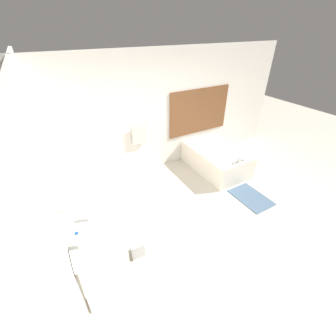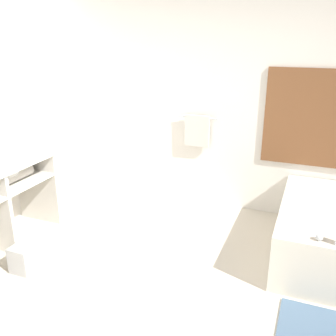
{
  "view_description": "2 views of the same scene",
  "coord_description": "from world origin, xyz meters",
  "px_view_note": "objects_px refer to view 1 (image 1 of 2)",
  "views": [
    {
      "loc": [
        -2.02,
        -2.14,
        3.07
      ],
      "look_at": [
        -0.31,
        0.84,
        0.85
      ],
      "focal_mm": 24.0,
      "sensor_mm": 36.0,
      "label": 1
    },
    {
      "loc": [
        1.07,
        -2.25,
        2.13
      ],
      "look_at": [
        -0.26,
        1.06,
        0.85
      ],
      "focal_mm": 40.0,
      "sensor_mm": 36.0,
      "label": 2
    }
  ],
  "objects_px": {
    "water_bottle_1": "(79,240)",
    "soap_dispenser": "(89,215)",
    "waste_bin": "(136,248)",
    "bathtub": "(216,158)"
  },
  "relations": [
    {
      "from": "soap_dispenser",
      "to": "waste_bin",
      "type": "height_order",
      "value": "soap_dispenser"
    },
    {
      "from": "bathtub",
      "to": "waste_bin",
      "type": "xyz_separation_m",
      "value": [
        -2.69,
        -1.32,
        -0.17
      ]
    },
    {
      "from": "bathtub",
      "to": "water_bottle_1",
      "type": "bearing_deg",
      "value": -155.16
    },
    {
      "from": "bathtub",
      "to": "soap_dispenser",
      "type": "relative_size",
      "value": 8.19
    },
    {
      "from": "water_bottle_1",
      "to": "waste_bin",
      "type": "distance_m",
      "value": 1.18
    },
    {
      "from": "soap_dispenser",
      "to": "waste_bin",
      "type": "relative_size",
      "value": 0.76
    },
    {
      "from": "soap_dispenser",
      "to": "waste_bin",
      "type": "bearing_deg",
      "value": -12.55
    },
    {
      "from": "water_bottle_1",
      "to": "soap_dispenser",
      "type": "relative_size",
      "value": 1.23
    },
    {
      "from": "water_bottle_1",
      "to": "waste_bin",
      "type": "bearing_deg",
      "value": 19.44
    },
    {
      "from": "bathtub",
      "to": "water_bottle_1",
      "type": "height_order",
      "value": "water_bottle_1"
    }
  ]
}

